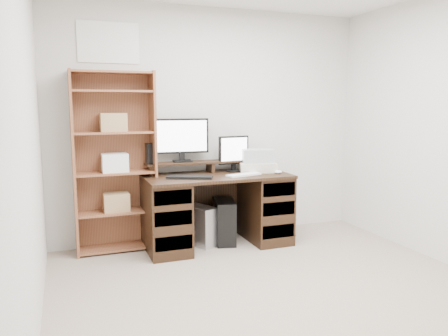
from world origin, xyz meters
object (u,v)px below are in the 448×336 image
monitor_small (234,152)px  tower_silver (199,225)px  tower_black (224,221)px  desk (217,209)px  printer (258,167)px  bookshelf (114,161)px  monitor_wide (182,138)px

monitor_small → tower_silver: bearing=-175.8°
monitor_small → tower_black: size_ratio=0.78×
desk → tower_black: size_ratio=3.04×
printer → bookshelf: 1.52m
monitor_wide → bookshelf: size_ratio=0.32×
monitor_wide → printer: size_ratio=1.47×
bookshelf → monitor_small: bearing=-2.4°
desk → printer: printer is taller
monitor_small → printer: (0.24, -0.10, -0.16)m
monitor_wide → printer: (0.80, -0.19, -0.33)m
tower_silver → bookshelf: bearing=147.4°
tower_silver → tower_black: (0.28, -0.01, 0.02)m
tower_black → bookshelf: size_ratio=0.27×
printer → tower_silver: size_ratio=0.95×
tower_silver → tower_black: bearing=-24.4°
printer → tower_black: (-0.39, 0.00, -0.57)m
monitor_wide → tower_black: (0.41, -0.19, -0.89)m
tower_silver → printer: bearing=-24.0°
monitor_wide → tower_black: size_ratio=1.17×
tower_silver → tower_black: 0.28m
tower_black → bookshelf: bookshelf is taller
desk → printer: bearing=7.0°
monitor_wide → bookshelf: bookshelf is taller
tower_silver → monitor_small: bearing=-11.2°
monitor_wide → bookshelf: 0.74m
monitor_wide → bookshelf: bearing=-173.1°
monitor_small → bookshelf: size_ratio=0.21×
desk → monitor_small: (0.25, 0.16, 0.57)m
monitor_small → tower_silver: (-0.42, -0.09, -0.75)m
desk → tower_black: bearing=31.0°
tower_silver → bookshelf: bookshelf is taller
desk → tower_black: (0.11, 0.06, -0.16)m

